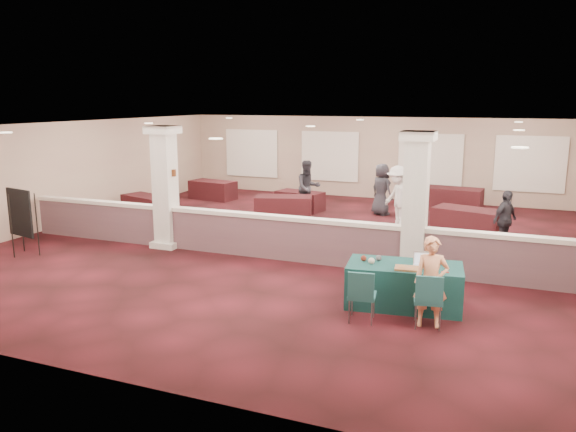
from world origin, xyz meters
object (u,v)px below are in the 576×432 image
at_px(easel_board, 20,214).
at_px(far_table_back_center, 300,201).
at_px(far_table_front_left, 146,205).
at_px(attendee_b, 398,197).
at_px(near_table, 404,285).
at_px(woman, 431,282).
at_px(far_table_front_center, 283,207).
at_px(conf_chair_side, 362,292).
at_px(conf_chair_main, 429,296).
at_px(far_table_back_left, 213,190).
at_px(far_table_back_right, 453,199).
at_px(attendee_a, 308,187).
at_px(far_table_front_right, 468,222).
at_px(attendee_d, 381,189).
at_px(attendee_c, 505,220).

xyz_separation_m(easel_board, far_table_back_center, (4.39, 8.14, -0.74)).
bearing_deg(far_table_front_left, attendee_b, 8.74).
xyz_separation_m(near_table, woman, (0.60, -0.80, 0.39)).
distance_m(woman, far_table_front_center, 9.38).
relative_size(near_table, far_table_front_center, 1.15).
bearing_deg(conf_chair_side, near_table, 55.43).
bearing_deg(conf_chair_main, conf_chair_side, 179.59).
bearing_deg(far_table_back_left, easel_board, -92.65).
bearing_deg(far_table_back_left, far_table_front_center, -30.77).
relative_size(far_table_front_left, far_table_back_left, 0.95).
height_order(far_table_front_center, far_table_back_right, far_table_back_right).
bearing_deg(attendee_a, conf_chair_main, -98.89).
distance_m(far_table_front_right, attendee_d, 3.59).
distance_m(woman, attendee_b, 7.65).
height_order(far_table_front_left, attendee_a, attendee_a).
height_order(conf_chair_side, attendee_c, attendee_c).
xyz_separation_m(far_table_front_center, attendee_c, (6.85, -1.47, 0.41)).
distance_m(woman, attendee_d, 9.63).
bearing_deg(woman, far_table_back_left, 123.94).
xyz_separation_m(far_table_back_left, attendee_b, (7.74, -2.37, 0.59)).
bearing_deg(attendee_c, easel_board, 146.85).
height_order(near_table, woman, woman).
distance_m(conf_chair_side, attendee_b, 7.73).
height_order(conf_chair_main, far_table_back_center, conf_chair_main).
distance_m(conf_chair_main, far_table_back_left, 13.85).
distance_m(near_table, far_table_front_left, 11.04).
distance_m(far_table_front_center, far_table_back_left, 4.63).
height_order(easel_board, far_table_front_left, easel_board).
bearing_deg(attendee_b, far_table_back_center, -154.12).
height_order(far_table_front_right, attendee_b, attendee_b).
bearing_deg(far_table_front_left, far_table_back_left, 81.87).
height_order(near_table, far_table_back_center, near_table).
bearing_deg(easel_board, far_table_front_left, 104.02).
bearing_deg(attendee_d, conf_chair_main, 140.58).
height_order(near_table, far_table_front_left, near_table).
bearing_deg(attendee_c, far_table_back_left, 102.84).
bearing_deg(easel_board, conf_chair_main, 7.93).
xyz_separation_m(far_table_front_left, attendee_c, (11.35, -0.20, 0.44)).
distance_m(far_table_front_left, attendee_c, 11.36).
bearing_deg(easel_board, far_table_front_right, 45.07).
height_order(far_table_front_right, attendee_c, attendee_c).
xyz_separation_m(far_table_front_center, attendee_a, (0.50, 1.00, 0.55)).
distance_m(near_table, far_table_back_left, 12.81).
xyz_separation_m(near_table, far_table_back_center, (-5.18, 8.12, -0.07)).
distance_m(conf_chair_main, woman, 0.25).
bearing_deg(easel_board, far_table_front_center, 69.19).
xyz_separation_m(easel_board, attendee_b, (8.16, 6.59, -0.12)).
xyz_separation_m(conf_chair_side, easel_board, (-9.03, 1.08, 0.51)).
bearing_deg(attendee_d, far_table_front_right, -179.88).
height_order(far_table_front_left, far_table_front_center, far_table_front_center).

